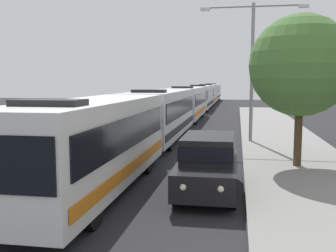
% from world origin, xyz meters
% --- Properties ---
extents(bus_lead, '(2.58, 10.46, 3.21)m').
position_xyz_m(bus_lead, '(-1.30, 13.08, 1.69)').
color(bus_lead, silver).
rests_on(bus_lead, ground_plane).
extents(bus_second_in_line, '(2.58, 12.29, 3.21)m').
position_xyz_m(bus_second_in_line, '(-1.30, 24.99, 1.69)').
color(bus_second_in_line, silver).
rests_on(bus_second_in_line, ground_plane).
extents(bus_middle, '(2.58, 11.46, 3.21)m').
position_xyz_m(bus_middle, '(-1.30, 37.71, 1.69)').
color(bus_middle, silver).
rests_on(bus_middle, ground_plane).
extents(bus_fourth_in_line, '(2.58, 10.56, 3.21)m').
position_xyz_m(bus_fourth_in_line, '(-1.30, 50.58, 1.69)').
color(bus_fourth_in_line, silver).
rests_on(bus_fourth_in_line, ground_plane).
extents(bus_rear, '(2.58, 11.20, 3.21)m').
position_xyz_m(bus_rear, '(-1.30, 62.52, 1.69)').
color(bus_rear, silver).
rests_on(bus_rear, ground_plane).
extents(bus_tail_end, '(2.58, 12.02, 3.21)m').
position_xyz_m(bus_tail_end, '(-1.30, 75.19, 1.69)').
color(bus_tail_end, silver).
rests_on(bus_tail_end, ground_plane).
extents(white_suv, '(1.86, 4.69, 1.90)m').
position_xyz_m(white_suv, '(2.40, 13.57, 1.03)').
color(white_suv, black).
rests_on(white_suv, ground_plane).
extents(streetlamp_mid, '(6.05, 0.28, 7.93)m').
position_xyz_m(streetlamp_mid, '(4.10, 24.56, 5.04)').
color(streetlamp_mid, gray).
rests_on(streetlamp_mid, sidewalk).
extents(roadside_tree, '(4.16, 4.16, 6.22)m').
position_xyz_m(roadside_tree, '(5.80, 17.81, 4.28)').
color(roadside_tree, '#4C3823').
rests_on(roadside_tree, sidewalk).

